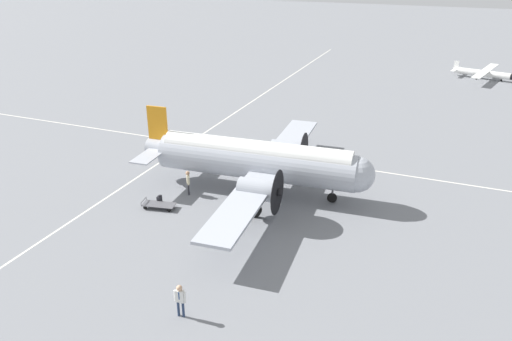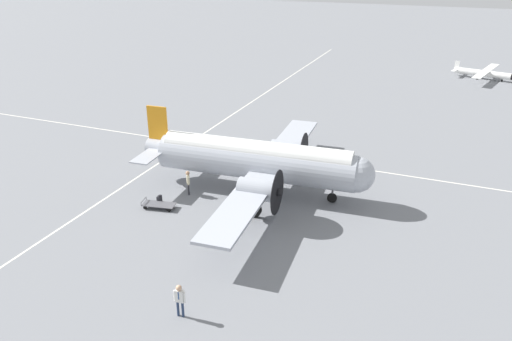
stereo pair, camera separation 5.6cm
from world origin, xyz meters
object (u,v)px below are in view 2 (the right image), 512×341
(airliner_main, at_px, (262,161))
(crew_foreground, at_px, (180,297))
(light_aircraft_distant, at_px, (485,73))
(passenger_boarding, at_px, (188,180))
(suitcase_near_door, at_px, (159,200))
(baggage_cart, at_px, (159,205))

(airliner_main, distance_m, crew_foreground, 14.59)
(crew_foreground, distance_m, light_aircraft_distant, 61.61)
(light_aircraft_distant, bearing_deg, passenger_boarding, -99.58)
(crew_foreground, distance_m, suitcase_near_door, 12.48)
(crew_foreground, bearing_deg, baggage_cart, -58.73)
(passenger_boarding, distance_m, light_aircraft_distant, 52.12)
(passenger_boarding, distance_m, suitcase_near_door, 2.58)
(passenger_boarding, bearing_deg, suitcase_near_door, -64.04)
(airliner_main, xyz_separation_m, light_aircraft_distant, (-45.50, 15.65, -1.70))
(crew_foreground, relative_size, light_aircraft_distant, 0.17)
(passenger_boarding, height_order, light_aircraft_distant, light_aircraft_distant)
(crew_foreground, height_order, suitcase_near_door, crew_foreground)
(passenger_boarding, bearing_deg, light_aircraft_distant, 121.68)
(airliner_main, distance_m, passenger_boarding, 5.62)
(passenger_boarding, relative_size, light_aircraft_distant, 0.17)
(crew_foreground, distance_m, baggage_cart, 11.81)
(airliner_main, xyz_separation_m, suitcase_near_door, (4.53, -6.07, -2.25))
(crew_foreground, distance_m, passenger_boarding, 13.62)
(airliner_main, distance_m, baggage_cart, 8.04)
(passenger_boarding, height_order, suitcase_near_door, passenger_boarding)
(airliner_main, height_order, crew_foreground, airliner_main)
(airliner_main, relative_size, light_aircraft_distant, 2.02)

